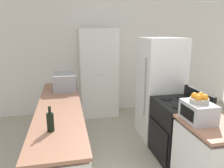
# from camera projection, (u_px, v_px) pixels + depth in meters

# --- Properties ---
(wall_back) EXTENTS (7.00, 0.06, 2.60)m
(wall_back) POSITION_uv_depth(u_px,v_px,m) (98.00, 57.00, 5.10)
(wall_back) COLOR silver
(wall_back) RESTS_ON ground_plane
(counter_left) EXTENTS (0.60, 2.73, 0.90)m
(counter_left) POSITION_uv_depth(u_px,v_px,m) (61.00, 136.00, 3.15)
(counter_left) COLOR silver
(counter_left) RESTS_ON ground_plane
(counter_right) EXTENTS (0.60, 0.76, 0.90)m
(counter_right) POSITION_uv_depth(u_px,v_px,m) (209.00, 161.00, 2.56)
(counter_right) COLOR silver
(counter_right) RESTS_ON ground_plane
(pantry_cabinet) EXTENTS (0.83, 0.53, 1.97)m
(pantry_cabinet) POSITION_uv_depth(u_px,v_px,m) (99.00, 73.00, 4.89)
(pantry_cabinet) COLOR white
(pantry_cabinet) RESTS_ON ground_plane
(stove) EXTENTS (0.66, 0.75, 1.06)m
(stove) POSITION_uv_depth(u_px,v_px,m) (178.00, 130.00, 3.29)
(stove) COLOR black
(stove) RESTS_ON ground_plane
(refrigerator) EXTENTS (0.71, 0.70, 1.80)m
(refrigerator) POSITION_uv_depth(u_px,v_px,m) (160.00, 89.00, 3.91)
(refrigerator) COLOR white
(refrigerator) RESTS_ON ground_plane
(microwave) EXTENTS (0.38, 0.52, 0.28)m
(microwave) POSITION_uv_depth(u_px,v_px,m) (65.00, 81.00, 3.83)
(microwave) COLOR #939399
(microwave) RESTS_ON counter_left
(wine_bottle) EXTENTS (0.08, 0.08, 0.27)m
(wine_bottle) POSITION_uv_depth(u_px,v_px,m) (50.00, 122.00, 2.25)
(wine_bottle) COLOR black
(wine_bottle) RESTS_ON counter_left
(toaster_oven) EXTENTS (0.29, 0.39, 0.22)m
(toaster_oven) POSITION_uv_depth(u_px,v_px,m) (198.00, 112.00, 2.50)
(toaster_oven) COLOR #B2B2B7
(toaster_oven) RESTS_ON counter_right
(fruit_bowl) EXTENTS (0.21, 0.21, 0.11)m
(fruit_bowl) POSITION_uv_depth(u_px,v_px,m) (199.00, 99.00, 2.46)
(fruit_bowl) COLOR #B2A893
(fruit_bowl) RESTS_ON toaster_oven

